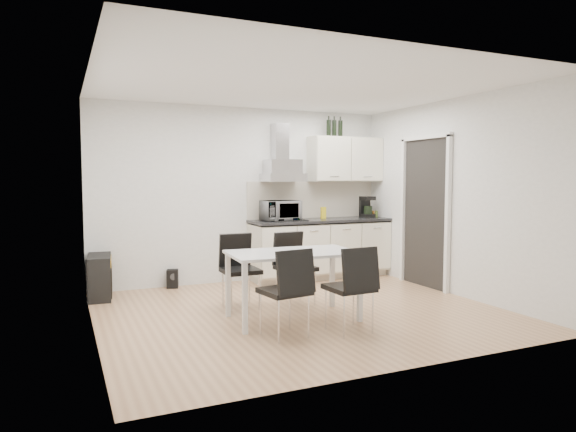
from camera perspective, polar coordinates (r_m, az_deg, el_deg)
name	(u,v)px	position (r m, az deg, el deg)	size (l,w,h in m)	color
ground	(300,311)	(6.08, 1.39, -10.54)	(4.50, 4.50, 0.00)	tan
wall_back	(244,195)	(7.74, -4.96, 2.35)	(4.50, 0.10, 2.60)	white
wall_front	(409,210)	(4.17, 13.29, 0.68)	(4.50, 0.10, 2.60)	white
wall_left	(91,204)	(5.33, -21.02, 1.25)	(0.10, 4.00, 2.60)	white
wall_right	(454,197)	(7.15, 17.94, 2.01)	(0.10, 4.00, 2.60)	white
ceiling	(301,85)	(5.98, 1.44, 14.34)	(4.50, 4.50, 0.00)	white
doorway	(424,213)	(7.55, 14.89, 0.28)	(0.08, 1.04, 2.10)	white
kitchenette	(321,225)	(8.00, 3.73, -0.96)	(2.22, 0.64, 2.52)	beige
dining_table	(293,259)	(5.63, 0.54, -4.80)	(1.43, 0.87, 0.75)	white
chair_far_left	(241,272)	(6.16, -5.29, -6.17)	(0.44, 0.50, 0.88)	black
chair_far_right	(296,269)	(6.32, 0.86, -5.89)	(0.44, 0.50, 0.88)	black
chair_near_left	(284,292)	(5.05, -0.40, -8.47)	(0.44, 0.50, 0.88)	black
chair_near_right	(349,289)	(5.24, 6.80, -8.03)	(0.44, 0.50, 0.88)	black
guitar_amp	(100,277)	(7.09, -20.21, -6.35)	(0.35, 0.70, 0.56)	black
floor_speaker	(172,279)	(7.49, -12.72, -6.82)	(0.16, 0.14, 0.26)	black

